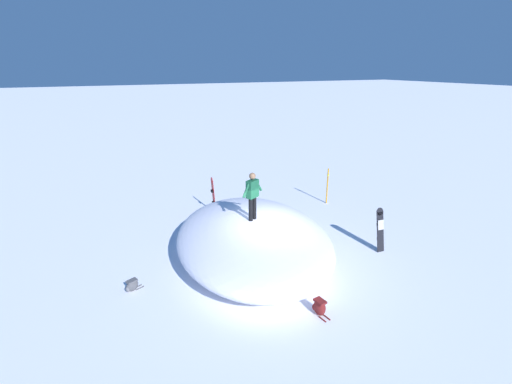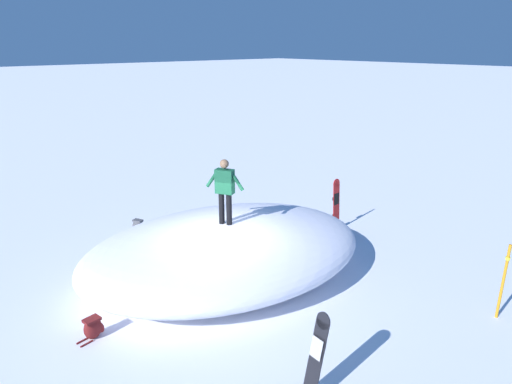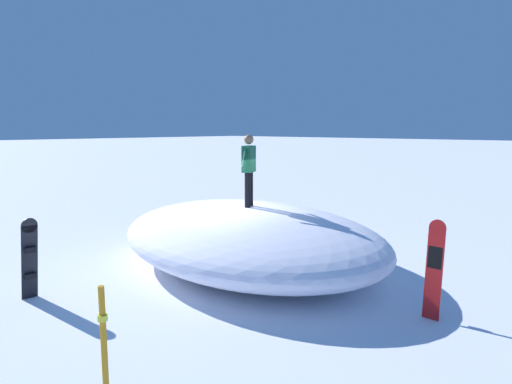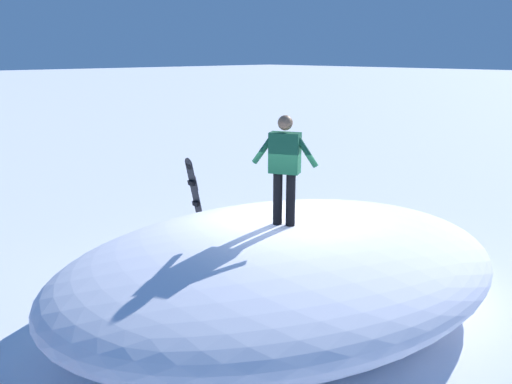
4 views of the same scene
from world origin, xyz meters
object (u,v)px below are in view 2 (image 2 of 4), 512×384
at_px(snowboard_primary_upright, 317,356).
at_px(snowboard_secondary_upright, 336,204).
at_px(backpack_far, 138,225).
at_px(trail_marker_pole, 503,280).
at_px(snowboarder_standing, 225,188).
at_px(backpack_near, 93,328).

xyz_separation_m(snowboard_primary_upright, snowboard_secondary_upright, (5.83, 4.25, 0.06)).
distance_m(backpack_far, trail_marker_pole, 10.19).
bearing_deg(snowboard_primary_upright, snowboarder_standing, 70.63).
xyz_separation_m(snowboarder_standing, snowboard_secondary_upright, (4.32, -0.06, -1.46)).
xyz_separation_m(snowboard_secondary_upright, backpack_near, (-7.95, -0.23, -0.64)).
distance_m(backpack_near, trail_marker_pole, 8.56).
xyz_separation_m(snowboarder_standing, trail_marker_pole, (3.19, -5.42, -1.43)).
bearing_deg(snowboard_primary_upright, backpack_far, 82.14).
height_order(snowboard_secondary_upright, backpack_far, snowboard_secondary_upright).
bearing_deg(backpack_near, backpack_far, 53.25).
bearing_deg(backpack_near, snowboard_primary_upright, -62.27).
relative_size(backpack_far, trail_marker_pole, 0.33).
relative_size(snowboarder_standing, backpack_far, 2.92).
xyz_separation_m(backpack_far, trail_marker_pole, (3.54, -9.52, 0.72)).
relative_size(snowboarder_standing, snowboard_secondary_upright, 0.97).
height_order(snowboarder_standing, snowboard_secondary_upright, snowboarder_standing).
xyz_separation_m(snowboard_primary_upright, backpack_near, (-2.12, 4.03, -0.59)).
bearing_deg(snowboarder_standing, snowboard_primary_upright, -109.37).
height_order(snowboarder_standing, snowboard_primary_upright, snowboarder_standing).
relative_size(snowboard_primary_upright, backpack_near, 2.74).
distance_m(snowboarder_standing, snowboard_secondary_upright, 4.56).
bearing_deg(backpack_far, snowboard_secondary_upright, -41.70).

